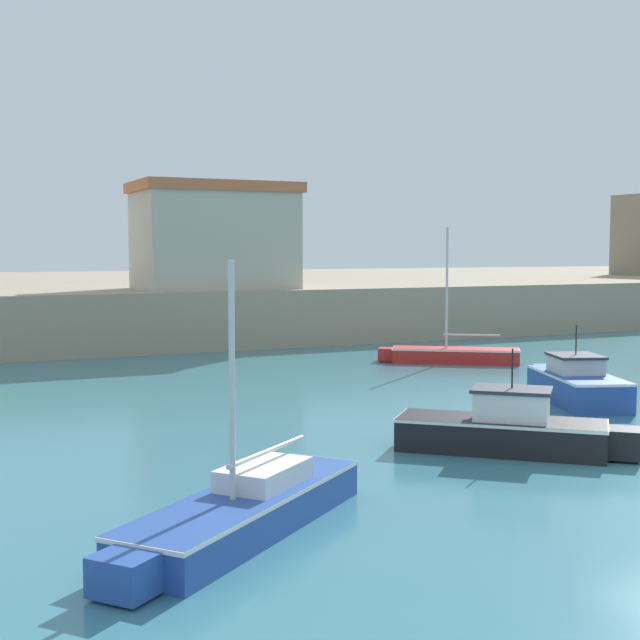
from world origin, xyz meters
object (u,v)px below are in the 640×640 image
object	(u,v)px
sailboat_red_1	(452,354)
motorboat_blue_4	(575,384)
motorboat_black_2	(509,429)
harbor_shed_near_wharf	(214,235)
sailboat_blue_3	(244,508)

from	to	relation	value
sailboat_red_1	motorboat_blue_4	bearing A→B (deg)	-100.85
motorboat_black_2	motorboat_blue_4	bearing A→B (deg)	37.81
motorboat_black_2	harbor_shed_near_wharf	xyz separation A→B (m)	(1.32, 25.11, 4.76)
motorboat_black_2	harbor_shed_near_wharf	distance (m)	25.59
motorboat_blue_4	harbor_shed_near_wharf	world-z (taller)	harbor_shed_near_wharf
harbor_shed_near_wharf	motorboat_black_2	bearing A→B (deg)	-93.01
motorboat_blue_4	harbor_shed_near_wharf	distance (m)	21.52
sailboat_red_1	motorboat_blue_4	xyz separation A→B (m)	(-1.81, -9.46, 0.20)
motorboat_black_2	sailboat_blue_3	bearing A→B (deg)	-158.81
sailboat_red_1	sailboat_blue_3	distance (m)	22.86
motorboat_black_2	sailboat_blue_3	distance (m)	8.02
motorboat_black_2	motorboat_blue_4	world-z (taller)	motorboat_black_2
motorboat_black_2	sailboat_blue_3	size ratio (longest dim) A/B	0.84
sailboat_red_1	sailboat_blue_3	world-z (taller)	sailboat_red_1
sailboat_blue_3	harbor_shed_near_wharf	bearing A→B (deg)	72.56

